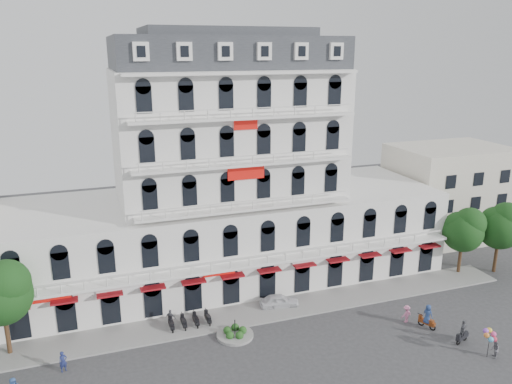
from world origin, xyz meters
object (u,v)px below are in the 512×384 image
object	(u,v)px
rider_east	(428,316)
balloon_vendor	(493,343)
rider_northeast	(463,332)
parked_car	(279,301)

from	to	relation	value
rider_east	balloon_vendor	bearing A→B (deg)	176.36
rider_east	rider_northeast	bearing A→B (deg)	-179.88
parked_car	balloon_vendor	size ratio (longest dim) A/B	1.53
parked_car	rider_northeast	bearing A→B (deg)	-122.44
rider_east	balloon_vendor	size ratio (longest dim) A/B	0.93
parked_car	balloon_vendor	bearing A→B (deg)	-126.81
parked_car	balloon_vendor	world-z (taller)	balloon_vendor
rider_east	rider_northeast	world-z (taller)	rider_east
rider_northeast	parked_car	bearing A→B (deg)	-61.18
rider_east	balloon_vendor	distance (m)	5.78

